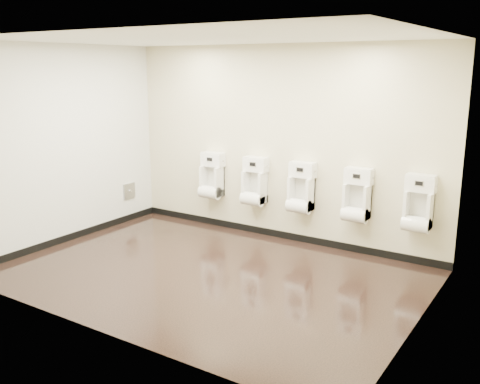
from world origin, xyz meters
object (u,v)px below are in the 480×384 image
(urinal_3, at_px, (357,199))
(urinal_1, at_px, (254,185))
(access_panel, at_px, (129,191))
(urinal_2, at_px, (301,191))
(urinal_0, at_px, (212,179))
(urinal_4, at_px, (418,208))

(urinal_3, bearing_deg, urinal_1, 180.00)
(access_panel, bearing_deg, urinal_1, 11.24)
(urinal_1, xyz_separation_m, urinal_2, (0.77, 0.00, 0.00))
(urinal_1, height_order, urinal_3, same)
(access_panel, bearing_deg, urinal_2, 8.33)
(urinal_1, xyz_separation_m, urinal_3, (1.59, 0.00, 0.00))
(urinal_2, relative_size, urinal_3, 1.00)
(access_panel, height_order, urinal_1, urinal_1)
(urinal_0, relative_size, urinal_2, 1.00)
(urinal_3, bearing_deg, access_panel, -173.48)
(urinal_0, relative_size, urinal_4, 1.00)
(access_panel, relative_size, urinal_1, 0.36)
(urinal_0, bearing_deg, urinal_3, 0.00)
(urinal_0, bearing_deg, urinal_4, 0.00)
(urinal_0, xyz_separation_m, urinal_3, (2.36, 0.00, 0.00))
(access_panel, height_order, urinal_3, urinal_3)
(urinal_4, bearing_deg, urinal_0, 180.00)
(urinal_4, bearing_deg, access_panel, -174.63)
(urinal_2, bearing_deg, urinal_1, 180.00)
(urinal_1, bearing_deg, urinal_0, 180.00)
(urinal_2, xyz_separation_m, urinal_3, (0.82, 0.00, 0.00))
(urinal_0, xyz_separation_m, urinal_4, (3.16, 0.00, 0.00))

